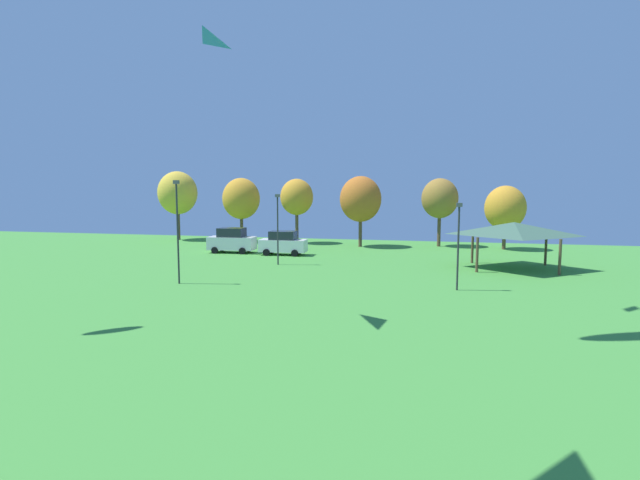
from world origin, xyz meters
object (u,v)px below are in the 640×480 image
(kite_flying_0, at_px, (232,65))
(treeline_tree_3, at_px, (361,199))
(light_post_1, at_px, (458,240))
(treeline_tree_5, at_px, (505,208))
(parked_car_leftmost, at_px, (232,240))
(parked_car_second_from_left, at_px, (283,243))
(light_post_2, at_px, (278,225))
(park_pavilion, at_px, (514,229))
(treeline_tree_0, at_px, (178,193))
(treeline_tree_2, at_px, (297,197))
(treeline_tree_4, at_px, (440,199))
(light_post_0, at_px, (178,226))
(treeline_tree_1, at_px, (241,199))

(kite_flying_0, relative_size, treeline_tree_3, 0.32)
(light_post_1, bearing_deg, treeline_tree_5, 75.74)
(parked_car_leftmost, height_order, parked_car_second_from_left, parked_car_leftmost)
(parked_car_second_from_left, relative_size, light_post_2, 0.76)
(park_pavilion, relative_size, treeline_tree_0, 0.90)
(park_pavilion, xyz_separation_m, treeline_tree_3, (-13.52, 11.54, 1.92))
(light_post_2, height_order, treeline_tree_0, treeline_tree_0)
(light_post_1, relative_size, treeline_tree_2, 0.74)
(park_pavilion, xyz_separation_m, treeline_tree_0, (-35.67, 13.66, 2.48))
(treeline_tree_3, bearing_deg, light_post_2, -109.23)
(treeline_tree_3, height_order, treeline_tree_5, treeline_tree_3)
(treeline_tree_4, relative_size, treeline_tree_5, 1.12)
(light_post_0, bearing_deg, park_pavilion, 26.76)
(treeline_tree_3, bearing_deg, treeline_tree_0, 174.54)
(light_post_0, height_order, treeline_tree_0, treeline_tree_0)
(treeline_tree_1, bearing_deg, treeline_tree_3, -7.43)
(parked_car_second_from_left, distance_m, park_pavilion, 20.00)
(light_post_2, distance_m, treeline_tree_3, 14.58)
(park_pavilion, bearing_deg, treeline_tree_4, 111.60)
(treeline_tree_3, distance_m, treeline_tree_5, 14.55)
(parked_car_leftmost, distance_m, parked_car_second_from_left, 5.27)
(light_post_1, distance_m, treeline_tree_4, 23.10)
(treeline_tree_0, height_order, treeline_tree_3, treeline_tree_0)
(light_post_0, xyz_separation_m, light_post_2, (3.89, 9.06, -0.51))
(treeline_tree_0, relative_size, treeline_tree_5, 1.27)
(treeline_tree_0, height_order, treeline_tree_4, treeline_tree_0)
(parked_car_second_from_left, height_order, park_pavilion, park_pavilion)
(light_post_1, xyz_separation_m, light_post_2, (-13.73, 7.20, 0.19))
(treeline_tree_4, xyz_separation_m, treeline_tree_5, (6.39, -1.23, -0.88))
(park_pavilion, distance_m, treeline_tree_5, 12.54)
(light_post_0, height_order, treeline_tree_3, treeline_tree_3)
(light_post_2, height_order, treeline_tree_2, treeline_tree_2)
(treeline_tree_0, bearing_deg, light_post_0, -61.49)
(park_pavilion, xyz_separation_m, light_post_2, (-18.29, -2.12, 0.17))
(kite_flying_0, relative_size, treeline_tree_5, 0.37)
(parked_car_second_from_left, relative_size, park_pavilion, 0.59)
(parked_car_leftmost, relative_size, treeline_tree_0, 0.55)
(kite_flying_0, relative_size, treeline_tree_0, 0.29)
(parked_car_leftmost, bearing_deg, light_post_2, -45.23)
(light_post_1, height_order, light_post_2, light_post_2)
(kite_flying_0, bearing_deg, treeline_tree_3, 86.77)
(treeline_tree_0, distance_m, treeline_tree_2, 14.78)
(light_post_0, relative_size, treeline_tree_4, 0.93)
(treeline_tree_1, bearing_deg, light_post_0, -77.65)
(kite_flying_0, height_order, light_post_1, kite_flying_0)
(light_post_2, relative_size, treeline_tree_3, 0.77)
(light_post_2, bearing_deg, treeline_tree_1, 120.88)
(treeline_tree_1, bearing_deg, treeline_tree_5, -1.84)
(park_pavilion, relative_size, treeline_tree_3, 0.99)
(kite_flying_0, height_order, treeline_tree_3, kite_flying_0)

